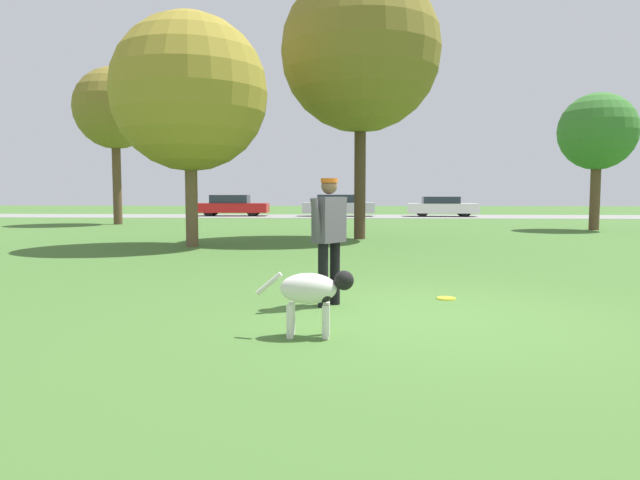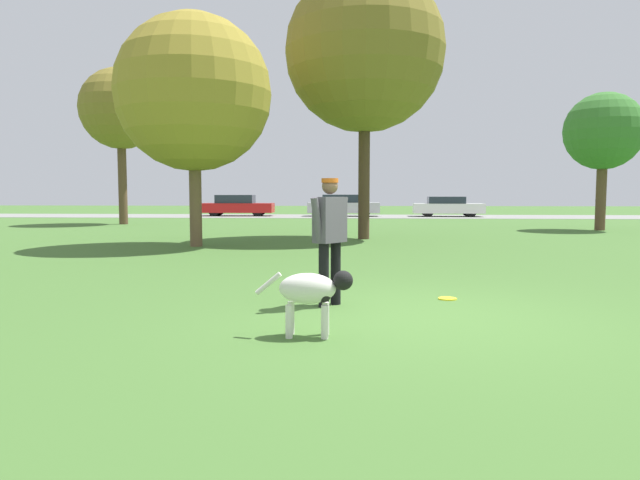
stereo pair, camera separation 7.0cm
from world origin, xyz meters
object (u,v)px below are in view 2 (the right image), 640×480
object	(u,v)px
parked_car_red	(237,206)
dog	(312,291)
frisbee	(447,299)
tree_far_right	(604,132)
tree_far_left	(121,109)
parked_car_white	(448,207)
parked_car_silver	(343,206)
tree_near_left	(194,93)
person	(330,231)
tree_mid_center	(365,52)

from	to	relation	value
parked_car_red	dog	bearing A→B (deg)	-78.28
frisbee	tree_far_right	world-z (taller)	tree_far_right
tree_far_left	parked_car_white	distance (m)	19.73
dog	parked_car_silver	bearing A→B (deg)	90.96
frisbee	parked_car_silver	size ratio (longest dim) A/B	0.06
dog	tree_near_left	xyz separation A→B (m)	(-3.90, 9.51, 3.61)
person	parked_car_silver	bearing A→B (deg)	37.38
tree_near_left	parked_car_white	distance (m)	23.16
parked_car_silver	parked_car_white	size ratio (longest dim) A/B	1.04
tree_far_right	parked_car_red	size ratio (longest dim) A/B	1.15
frisbee	tree_far_right	distance (m)	17.60
tree_far_right	person	bearing A→B (deg)	-121.92
person	tree_far_right	size ratio (longest dim) A/B	0.30
parked_car_red	parked_car_white	xyz separation A→B (m)	(13.23, -0.16, -0.04)
parked_car_red	tree_near_left	bearing A→B (deg)	-82.62
frisbee	parked_car_white	distance (m)	28.38
frisbee	tree_near_left	size ratio (longest dim) A/B	0.04
tree_near_left	tree_far_left	bearing A→B (deg)	121.25
tree_far_left	parked_car_white	bearing A→B (deg)	30.99
frisbee	tree_far_right	bearing A→B (deg)	61.55
person	frisbee	size ratio (longest dim) A/B	6.44
tree_mid_center	tree_far_left	bearing A→B (deg)	144.28
person	tree_mid_center	world-z (taller)	tree_mid_center
tree_far_right	tree_near_left	xyz separation A→B (m)	(-13.75, -7.72, 0.29)
person	tree_far_left	distance (m)	21.90
frisbee	dog	bearing A→B (deg)	-128.08
parked_car_white	parked_car_silver	bearing A→B (deg)	-178.83
tree_far_right	parked_car_red	xyz separation A→B (m)	(-17.08, 13.09, -3.12)
parked_car_silver	tree_far_right	bearing A→B (deg)	-51.55
parked_car_red	tree_mid_center	bearing A→B (deg)	-68.09
dog	tree_far_left	world-z (taller)	tree_far_left
tree_mid_center	parked_car_white	size ratio (longest dim) A/B	1.90
tree_near_left	parked_car_red	distance (m)	21.35
person	dog	xyz separation A→B (m)	(-0.10, -1.58, -0.49)
person	tree_near_left	distance (m)	9.41
tree_mid_center	tree_far_right	distance (m)	10.62
frisbee	person	bearing A→B (deg)	-160.97
frisbee	tree_far_left	bearing A→B (deg)	123.67
tree_far_right	tree_near_left	world-z (taller)	tree_near_left
dog	tree_mid_center	distance (m)	13.42
dog	tree_near_left	size ratio (longest dim) A/B	0.16
tree_far_right	dog	bearing A→B (deg)	-119.75
tree_far_left	tree_far_right	bearing A→B (deg)	-8.56
tree_mid_center	person	bearing A→B (deg)	-92.86
dog	tree_far_right	xyz separation A→B (m)	(9.85, 17.23, 3.32)
tree_near_left	parked_car_silver	distance (m)	21.30
parked_car_silver	frisbee	bearing A→B (deg)	-85.60
dog	frisbee	distance (m)	2.73
person	parked_car_silver	xyz separation A→B (m)	(-0.57, 28.68, -0.28)
tree_far_left	dog	bearing A→B (deg)	-62.76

